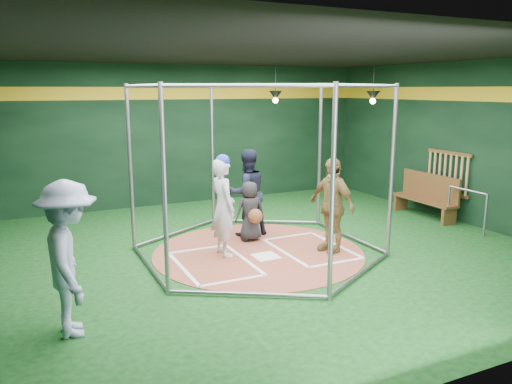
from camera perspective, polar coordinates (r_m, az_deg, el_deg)
name	(u,v)px	position (r m, az deg, el deg)	size (l,w,h in m)	color
room_shell	(258,156)	(8.71, 0.26, 4.11)	(10.10, 9.10, 3.53)	#0C350F
clay_disc	(258,252)	(9.10, 0.27, -6.88)	(3.80, 3.80, 0.01)	#984D37
home_plate	(266,256)	(8.84, 1.12, -7.36)	(0.43, 0.43, 0.01)	white
batter_box_left	(214,263)	(8.53, -4.82, -8.14)	(1.17, 1.77, 0.01)	white
batter_box_right	(311,248)	(9.32, 6.25, -6.42)	(1.17, 1.77, 0.01)	white
batting_cage	(258,171)	(8.74, 0.28, 2.45)	(4.05, 4.67, 3.00)	gray
bat_rack	(448,173)	(12.05, 21.05, 2.06)	(0.07, 1.25, 0.98)	brown
pendant_lamp_near	(275,96)	(12.83, 2.24, 10.96)	(0.34, 0.34, 0.90)	black
pendant_lamp_far	(373,96)	(12.46, 13.23, 10.64)	(0.34, 0.34, 0.90)	black
batter_figure	(223,206)	(8.73, -3.77, -1.57)	(0.44, 0.65, 1.80)	silver
visitor_leopard	(331,205)	(9.04, 8.62, -1.48)	(1.00, 0.42, 1.71)	#AA8D49
catcher_figure	(250,211)	(9.61, -0.65, -2.23)	(0.58, 0.58, 1.16)	black
umpire	(247,193)	(9.93, -1.05, -0.06)	(0.84, 0.66, 1.74)	black
bystander_blue	(69,259)	(6.32, -20.55, -7.17)	(1.22, 0.70, 1.88)	#97A6C7
dugout_bench	(427,195)	(12.12, 18.95, -0.32)	(0.40, 1.72, 1.00)	brown
steel_railing	(467,203)	(11.25, 22.94, -1.16)	(0.05, 1.02, 0.88)	gray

